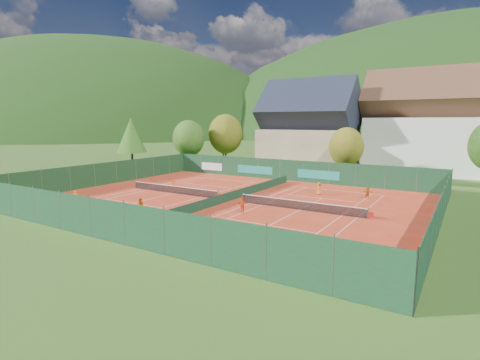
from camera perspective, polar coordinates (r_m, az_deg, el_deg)
name	(u,v)px	position (r m, az deg, el deg)	size (l,w,h in m)	color
ground	(230,201)	(40.25, -1.50, -3.22)	(600.00, 600.00, 0.00)	#30551A
clay_pad	(230,201)	(40.25, -1.50, -3.18)	(40.00, 32.00, 0.01)	red
court_markings_left	(174,193)	(45.03, -10.06, -2.00)	(11.03, 23.83, 0.00)	white
court_markings_right	(300,210)	(36.59, 9.09, -4.52)	(11.03, 23.83, 0.00)	white
tennis_net_left	(175,189)	(44.84, -9.93, -1.40)	(13.30, 0.10, 1.02)	#59595B
tennis_net_right	(301,205)	(36.43, 9.33, -3.79)	(13.30, 0.10, 1.02)	#59595B
court_divider	(230,196)	(40.14, -1.50, -2.49)	(0.03, 28.80, 1.00)	#143721
fence_north	(288,170)	(54.09, 7.39, 1.45)	(40.00, 0.10, 3.00)	#153A21
fence_south	(107,221)	(28.26, -19.63, -5.85)	(40.00, 0.04, 3.00)	#163D22
fence_west	(106,174)	(53.46, -19.76, 0.94)	(0.04, 32.00, 3.00)	#153C1D
fence_east	(442,210)	(33.75, 28.38, -4.08)	(0.09, 32.00, 3.00)	#143722
chalet	(309,132)	(67.57, 10.43, 7.25)	(16.20, 12.00, 16.00)	#C5B28A
hotel_block_a	(433,128)	(69.16, 27.28, 7.07)	(21.60, 11.00, 17.25)	silver
tree_west_front	(189,138)	(68.60, -7.83, 6.30)	(5.72, 5.72, 8.69)	#472C19
tree_west_mid	(226,134)	(71.00, -2.22, 7.01)	(6.44, 6.44, 9.78)	#443018
tree_west_back	(223,129)	(80.97, -2.60, 7.72)	(5.60, 5.60, 10.00)	#4D2F1B
tree_center	(346,147)	(57.21, 15.88, 4.86)	(5.01, 5.01, 7.60)	#483019
tree_west_side	(131,135)	(66.92, -16.24, 6.54)	(5.04, 5.04, 9.00)	#412917
mountain_backdrop	(479,201)	(270.81, 32.60, -2.71)	(820.00, 530.00, 242.00)	black
ball_hopper	(308,247)	(24.46, 10.39, -10.07)	(0.34, 0.34, 0.80)	slate
loose_ball_0	(113,204)	(40.60, -18.77, -3.52)	(0.07, 0.07, 0.07)	#CCD833
loose_ball_1	(232,227)	(30.48, -1.21, -7.11)	(0.07, 0.07, 0.07)	#CCD833
loose_ball_2	(279,193)	(44.95, 6.00, -1.91)	(0.07, 0.07, 0.07)	#CCD833
loose_ball_3	(257,185)	(49.62, 2.54, -0.84)	(0.07, 0.07, 0.07)	#CCD833
player_left_near	(76,198)	(41.63, -23.74, -2.48)	(0.55, 0.36, 1.52)	orange
player_left_mid	(140,206)	(35.67, -14.93, -3.84)	(0.73, 0.57, 1.50)	#CD5B12
player_left_far	(173,185)	(47.58, -10.14, -0.69)	(0.79, 0.46, 1.23)	#D95613
player_right_near	(242,205)	(34.65, 0.34, -3.89)	(0.90, 0.37, 1.53)	#F34F15
player_right_far_a	(319,189)	(44.26, 11.93, -1.29)	(0.72, 0.47, 1.48)	orange
player_right_far_b	(367,193)	(43.83, 18.84, -1.82)	(1.19, 0.38, 1.28)	#CB5812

